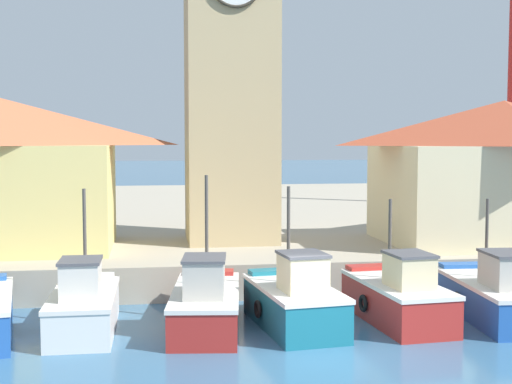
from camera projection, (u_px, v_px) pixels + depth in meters
name	position (u px, v px, depth m)	size (l,w,h in m)	color
ground_plane	(322.00, 353.00, 18.07)	(300.00, 300.00, 0.00)	#386689
quay_wharf	(222.00, 217.00, 43.70)	(120.00, 40.00, 1.22)	#A89E89
fishing_boat_left_outer	(84.00, 306.00, 20.02)	(1.89, 4.49, 4.00)	silver
fishing_boat_left_inner	(206.00, 303.00, 20.39)	(2.48, 5.25, 4.36)	#AD2823
fishing_boat_mid_left	(295.00, 301.00, 20.39)	(2.46, 4.57, 4.05)	#196B7F
fishing_boat_center	(398.00, 297.00, 21.07)	(2.26, 4.77, 3.61)	#AD2823
fishing_boat_mid_right	(495.00, 295.00, 21.44)	(2.31, 5.26, 3.58)	#2356A8
clock_tower	(230.00, 57.00, 28.77)	(4.08, 4.08, 15.92)	tan
warehouse_right	(503.00, 170.00, 28.84)	(9.90, 6.36, 5.73)	beige
port_crane_near	(510.00, 70.00, 43.61)	(3.57, 9.74, 20.83)	maroon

